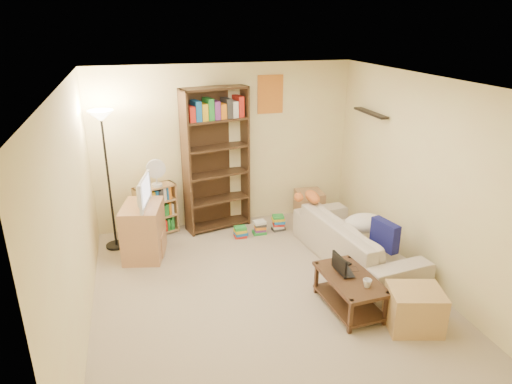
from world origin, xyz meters
TOP-DOWN VIEW (x-y plane):
  - room at (0.00, 0.01)m, footprint 4.50×4.54m
  - sofa at (1.39, 0.46)m, footprint 2.29×1.32m
  - navy_pillow at (1.54, 0.02)m, footprint 0.21×0.42m
  - cream_blanket at (1.53, 0.53)m, footprint 0.56×0.40m
  - tabby_cat at (1.02, 1.23)m, footprint 0.49×0.22m
  - coffee_table at (0.83, -0.49)m, footprint 0.56×0.94m
  - laptop at (0.87, -0.38)m, footprint 0.40×0.31m
  - laptop_screen at (0.74, -0.39)m, footprint 0.03×0.30m
  - mug at (0.91, -0.72)m, footprint 0.15×0.15m
  - tv_remote at (0.91, -0.19)m, footprint 0.10×0.17m
  - tv_stand at (-1.34, 1.40)m, footprint 0.64×0.80m
  - television at (-1.34, 1.40)m, footprint 0.73×0.39m
  - tall_bookshelf at (-0.18, 2.05)m, footprint 1.03×0.54m
  - short_bookshelf at (-1.13, 2.03)m, footprint 0.66×0.44m
  - desk_fan at (-1.09, 1.99)m, footprint 0.28×0.16m
  - floor_lamp at (-1.74, 1.78)m, footprint 0.34×0.34m
  - side_table at (1.32, 1.96)m, footprint 0.44×0.44m
  - end_cabinet at (1.34, -1.00)m, footprint 0.65×0.58m
  - book_stacks at (0.42, 1.63)m, footprint 0.83×0.24m

SIDE VIEW (x-z plane):
  - book_stacks at x=0.42m, z-range -0.02..0.23m
  - end_cabinet at x=1.34m, z-range 0.00..0.45m
  - side_table at x=1.32m, z-range 0.00..0.47m
  - coffee_table at x=0.83m, z-range 0.06..0.46m
  - sofa at x=1.39m, z-range 0.00..0.61m
  - tv_stand at x=-1.34m, z-range 0.00..0.75m
  - short_bookshelf at x=-1.13m, z-range 0.00..0.79m
  - tv_remote at x=0.91m, z-range 0.40..0.42m
  - laptop at x=0.87m, z-range 0.40..0.43m
  - mug at x=0.91m, z-range 0.40..0.50m
  - cream_blanket at x=1.53m, z-range 0.40..0.65m
  - laptop_screen at x=0.74m, z-range 0.42..0.63m
  - navy_pillow at x=1.54m, z-range 0.40..0.77m
  - tabby_cat at x=1.02m, z-range 0.61..0.78m
  - television at x=-1.34m, z-range 0.75..1.15m
  - desk_fan at x=-1.09m, z-range 0.81..1.23m
  - tall_bookshelf at x=-0.18m, z-range 0.06..2.25m
  - floor_lamp at x=-1.74m, z-range 0.59..2.57m
  - room at x=0.00m, z-range 0.36..2.88m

